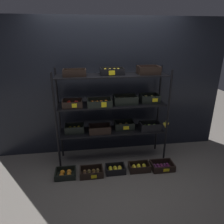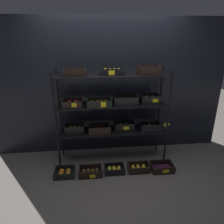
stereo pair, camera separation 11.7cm
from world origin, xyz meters
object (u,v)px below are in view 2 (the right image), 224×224
at_px(crate_ground_right_lemon, 138,168).
at_px(crate_ground_lemon, 114,169).
at_px(display_rack, 113,105).
at_px(crate_ground_kiwi, 90,172).
at_px(crate_ground_plum, 162,168).
at_px(crate_ground_orange, 65,173).

bearing_deg(crate_ground_right_lemon, crate_ground_lemon, 179.31).
height_order(display_rack, crate_ground_right_lemon, display_rack).
distance_m(crate_ground_kiwi, crate_ground_plum, 1.16).
height_order(display_rack, crate_ground_plum, display_rack).
bearing_deg(display_rack, crate_ground_kiwi, -134.35).
bearing_deg(crate_ground_plum, display_rack, 151.26).
bearing_deg(display_rack, crate_ground_lemon, -93.55).
relative_size(crate_ground_orange, crate_ground_plum, 0.87).
bearing_deg(crate_ground_orange, display_rack, 25.59).
bearing_deg(crate_ground_orange, crate_ground_right_lemon, -0.31).
xyz_separation_m(display_rack, crate_ground_lemon, (-0.02, -0.39, -0.96)).
relative_size(display_rack, crate_ground_lemon, 5.95).
bearing_deg(crate_ground_kiwi, crate_ground_right_lemon, 1.65).
bearing_deg(display_rack, crate_ground_orange, -154.41).
relative_size(crate_ground_kiwi, crate_ground_plum, 1.00).
xyz_separation_m(display_rack, crate_ground_right_lemon, (0.37, -0.39, -0.96)).
bearing_deg(crate_ground_lemon, crate_ground_kiwi, -175.94).
height_order(crate_ground_orange, crate_ground_kiwi, crate_ground_kiwi).
xyz_separation_m(crate_ground_orange, crate_ground_right_lemon, (1.17, -0.01, 0.01)).
bearing_deg(crate_ground_lemon, crate_ground_plum, -1.89).
relative_size(crate_ground_lemon, crate_ground_plum, 0.87).
height_order(display_rack, crate_ground_kiwi, display_rack).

